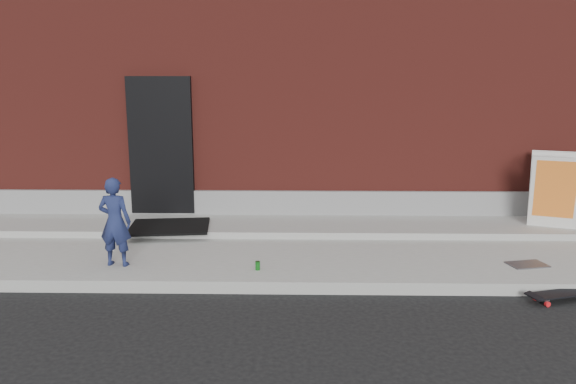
{
  "coord_description": "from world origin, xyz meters",
  "views": [
    {
      "loc": [
        -0.32,
        -6.19,
        2.46
      ],
      "look_at": [
        -0.47,
        0.8,
        1.06
      ],
      "focal_mm": 35.0,
      "sensor_mm": 36.0,
      "label": 1
    }
  ],
  "objects_px": {
    "pizza_sign": "(554,189)",
    "soda_can": "(258,266)",
    "child": "(115,222)",
    "skateboard": "(564,294)"
  },
  "relations": [
    {
      "from": "child",
      "to": "soda_can",
      "type": "relative_size",
      "value": 10.36
    },
    {
      "from": "skateboard",
      "to": "pizza_sign",
      "type": "height_order",
      "value": "pizza_sign"
    },
    {
      "from": "skateboard",
      "to": "pizza_sign",
      "type": "distance_m",
      "value": 2.69
    },
    {
      "from": "child",
      "to": "soda_can",
      "type": "xyz_separation_m",
      "value": [
        1.8,
        -0.15,
        -0.51
      ]
    },
    {
      "from": "child",
      "to": "skateboard",
      "type": "bearing_deg",
      "value": 179.28
    },
    {
      "from": "child",
      "to": "soda_can",
      "type": "distance_m",
      "value": 1.88
    },
    {
      "from": "child",
      "to": "skateboard",
      "type": "distance_m",
      "value": 5.4
    },
    {
      "from": "child",
      "to": "pizza_sign",
      "type": "distance_m",
      "value": 6.44
    },
    {
      "from": "skateboard",
      "to": "soda_can",
      "type": "bearing_deg",
      "value": 171.1
    },
    {
      "from": "pizza_sign",
      "to": "soda_can",
      "type": "distance_m",
      "value": 4.83
    }
  ]
}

